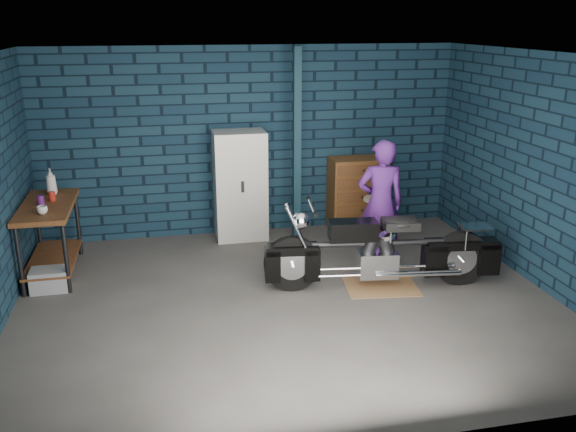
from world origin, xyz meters
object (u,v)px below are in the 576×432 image
Objects in this scene: tool_chest at (357,194)px; shop_stool at (375,219)px; motorcycle at (383,245)px; person at (380,203)px; workbench at (51,239)px; locker at (240,186)px; storage_bin at (50,280)px.

tool_chest is 1.72× the size of shop_stool.
person is at bearing 80.44° from motorcycle.
shop_stool is (4.32, 0.30, -0.14)m from workbench.
locker is (-1.39, 2.06, 0.25)m from motorcycle.
locker is 2.44× the size of shop_stool.
storage_bin is (0.02, -0.50, -0.32)m from workbench.
motorcycle reaches higher than workbench.
motorcycle is at bearing -106.80° from shop_stool.
shop_stool is (1.85, -0.53, -0.46)m from locker.
person is 2.10m from locker.
tool_chest reaches higher than storage_bin.
person is 2.56× the size of shop_stool.
locker is at bearing 28.57° from storage_bin.
tool_chest is 0.59m from shop_stool.
workbench is at bearing -176.04° from shop_stool.
locker reaches higher than storage_bin.
tool_chest is (0.37, 2.06, 0.02)m from motorcycle.
motorcycle is at bearing -17.67° from workbench.
workbench is 4.31m from tool_chest.
motorcycle is 3.92m from storage_bin.
workbench is 0.60m from storage_bin.
tool_chest reaches higher than workbench.
tool_chest is at bearing 99.89° from shop_stool.
motorcycle is 1.53× the size of locker.
motorcycle is 0.79m from person.
motorcycle is at bearing -56.08° from locker.
workbench is 1.28× the size of tool_chest.
locker is (2.45, 1.33, 0.65)m from storage_bin.
motorcycle reaches higher than shop_stool.
tool_chest is (4.20, 1.33, 0.42)m from storage_bin.
workbench is 4.05m from motorcycle.
motorcycle is 2.17× the size of tool_chest.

